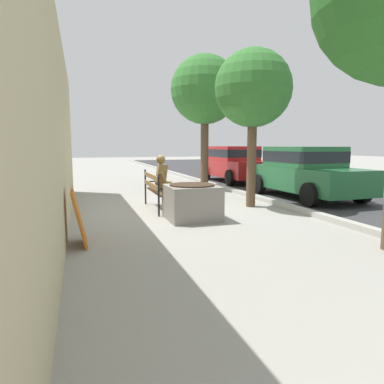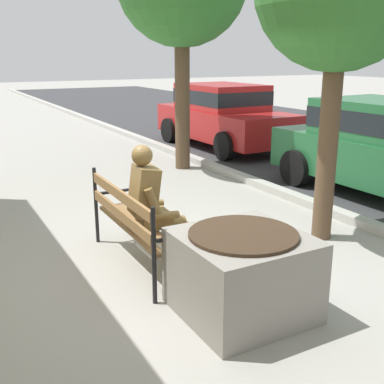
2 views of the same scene
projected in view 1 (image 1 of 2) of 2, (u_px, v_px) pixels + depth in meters
ground_plane at (171, 210)px, 8.61m from camera, size 80.00×80.00×0.00m
curb_stone at (274, 202)px, 9.48m from camera, size 60.00×0.20×0.12m
building_wall_behind at (49, 132)px, 6.16m from camera, size 12.00×0.50×3.66m
park_bench at (158, 188)px, 8.69m from camera, size 1.81×0.55×0.95m
bronze_statue_seated at (167, 183)px, 8.60m from camera, size 0.69×0.77×1.37m
concrete_planter at (192, 202)px, 7.52m from camera, size 1.07×1.07×0.77m
street_tree_near_bench at (205, 90)px, 12.87m from camera, size 2.54×2.54×4.92m
street_tree_down_street at (253, 90)px, 8.77m from camera, size 1.96×1.96×4.00m
parked_car_red at (234, 163)px, 15.37m from camera, size 4.13×1.98×1.56m
parked_car_green at (305, 170)px, 10.57m from camera, size 4.13×1.98×1.56m
leaning_signboard at (79, 218)px, 5.56m from camera, size 0.70×0.23×0.89m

